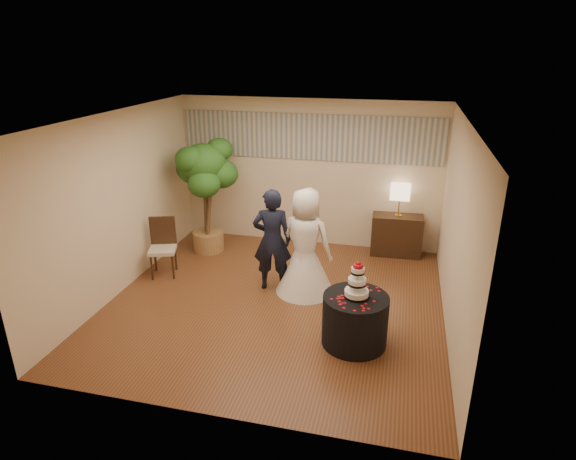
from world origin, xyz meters
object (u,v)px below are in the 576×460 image
(groom, at_px, (272,240))
(ficus_tree, at_px, (206,196))
(table_lamp, at_px, (400,201))
(bride, at_px, (305,242))
(side_chair, at_px, (162,248))
(cake_table, at_px, (355,320))
(wedding_cake, at_px, (357,279))
(console, at_px, (396,235))

(groom, height_order, ficus_tree, ficus_tree)
(table_lamp, relative_size, ficus_tree, 0.27)
(bride, relative_size, side_chair, 1.73)
(groom, height_order, cake_table, groom)
(ficus_tree, bearing_deg, side_chair, -105.83)
(wedding_cake, bearing_deg, ficus_tree, 141.57)
(console, distance_m, table_lamp, 0.67)
(wedding_cake, relative_size, console, 0.54)
(console, relative_size, ficus_tree, 0.42)
(groom, relative_size, bride, 0.98)
(wedding_cake, bearing_deg, groom, 139.46)
(groom, height_order, console, groom)
(cake_table, xyz_separation_m, console, (0.44, 3.07, 0.04))
(cake_table, distance_m, side_chair, 3.62)
(cake_table, xyz_separation_m, wedding_cake, (0.00, 0.00, 0.60))
(console, relative_size, side_chair, 0.93)
(bride, distance_m, wedding_cake, 1.57)
(console, xyz_separation_m, table_lamp, (0.00, 0.00, 0.67))
(bride, relative_size, console, 1.85)
(bride, relative_size, wedding_cake, 3.43)
(table_lamp, distance_m, ficus_tree, 3.56)
(groom, distance_m, side_chair, 1.96)
(cake_table, relative_size, table_lamp, 1.48)
(bride, height_order, side_chair, bride)
(bride, height_order, table_lamp, bride)
(side_chair, bearing_deg, bride, -18.61)
(cake_table, xyz_separation_m, side_chair, (-3.39, 1.26, 0.15))
(bride, relative_size, ficus_tree, 0.79)
(wedding_cake, relative_size, table_lamp, 0.86)
(wedding_cake, distance_m, console, 3.15)
(wedding_cake, xyz_separation_m, side_chair, (-3.39, 1.26, -0.45))
(ficus_tree, bearing_deg, table_lamp, 10.40)
(groom, relative_size, table_lamp, 2.89)
(side_chair, bearing_deg, table_lamp, 6.66)
(cake_table, xyz_separation_m, table_lamp, (0.44, 3.07, 0.71))
(console, height_order, table_lamp, table_lamp)
(table_lamp, relative_size, side_chair, 0.59)
(wedding_cake, height_order, side_chair, wedding_cake)
(bride, relative_size, cake_table, 2.00)
(bride, xyz_separation_m, wedding_cake, (0.93, -1.26, 0.09))
(bride, relative_size, table_lamp, 2.95)
(cake_table, relative_size, wedding_cake, 1.72)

